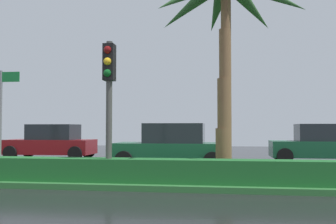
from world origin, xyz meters
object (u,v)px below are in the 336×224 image
Objects in this scene: street_name_sign at (1,109)px; car_in_traffic_second at (52,142)px; traffic_signal_median_right at (109,85)px; palm_tree_centre_left at (225,5)px; car_in_traffic_fourth at (321,144)px; car_in_traffic_third at (172,146)px.

car_in_traffic_second is at bearing 105.89° from street_name_sign.
palm_tree_centre_left is at bearing 20.97° from traffic_signal_median_right.
traffic_signal_median_right is 0.85× the size of car_in_traffic_fourth.
palm_tree_centre_left is 3.97m from traffic_signal_median_right.
traffic_signal_median_right is 0.85× the size of car_in_traffic_third.
palm_tree_centre_left reaches higher than street_name_sign.
traffic_signal_median_right is 0.85× the size of car_in_traffic_second.
traffic_signal_median_right is 3.30m from street_name_sign.
street_name_sign is at bearing 105.89° from car_in_traffic_second.
car_in_traffic_second is (-2.41, 8.46, -1.25)m from street_name_sign.
car_in_traffic_second is 12.86m from car_in_traffic_fourth.
car_in_traffic_fourth is (7.22, 8.45, -1.84)m from traffic_signal_median_right.
palm_tree_centre_left is 6.94m from street_name_sign.
traffic_signal_median_right reaches higher than street_name_sign.
palm_tree_centre_left is at bearing 138.58° from car_in_traffic_second.
car_in_traffic_fourth is (6.30, 3.05, 0.00)m from car_in_traffic_third.
car_in_traffic_second is at bearing -27.34° from car_in_traffic_third.
car_in_traffic_second and car_in_traffic_third have the same top height.
car_in_traffic_fourth is (12.86, -0.34, 0.00)m from car_in_traffic_second.
palm_tree_centre_left is at bearing 60.04° from car_in_traffic_fourth.
car_in_traffic_second and car_in_traffic_fourth have the same top height.
traffic_signal_median_right is 11.26m from car_in_traffic_fourth.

